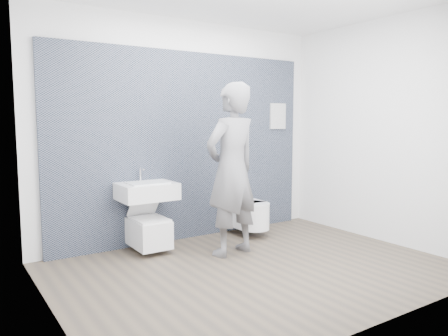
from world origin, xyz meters
TOP-DOWN VIEW (x-y plane):
  - ground at (0.00, 0.00)m, footprint 4.00×4.00m
  - room_shell at (0.00, 0.00)m, footprint 4.00×4.00m
  - tile_wall at (0.00, 1.47)m, footprint 3.60×0.06m
  - washbasin at (-0.68, 1.20)m, footprint 0.65×0.49m
  - toilet_square at (-0.68, 1.17)m, footprint 0.38×0.55m
  - toilet_rounded at (0.74, 1.11)m, footprint 0.39×0.65m
  - info_placard at (1.49, 1.43)m, footprint 0.28×0.03m
  - visitor at (0.08, 0.56)m, footprint 0.78×0.58m

SIDE VIEW (x-z plane):
  - ground at x=0.00m, z-range 0.00..0.00m
  - tile_wall at x=0.00m, z-range -1.20..1.20m
  - info_placard at x=1.49m, z-range -0.18..0.18m
  - toilet_square at x=-0.68m, z-range -0.08..0.58m
  - toilet_rounded at x=0.74m, z-range 0.11..0.46m
  - washbasin at x=-0.68m, z-range 0.48..0.96m
  - visitor at x=0.08m, z-range 0.00..1.96m
  - room_shell at x=0.00m, z-range -0.26..3.74m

